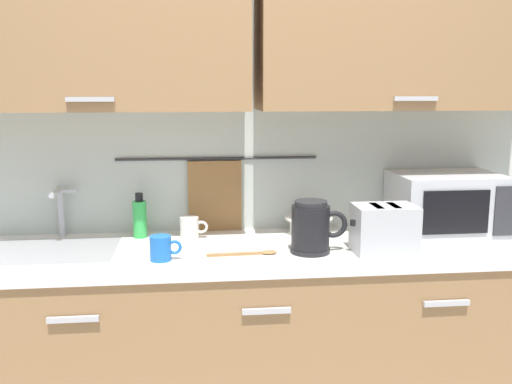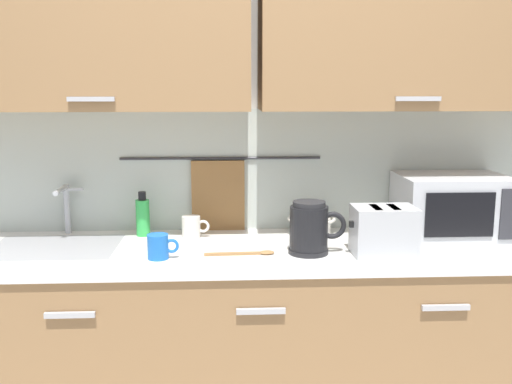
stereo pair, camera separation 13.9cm
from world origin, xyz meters
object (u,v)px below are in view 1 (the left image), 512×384
mug_near_sink (161,248)px  mixing_bowl (309,223)px  electric_kettle (312,227)px  microwave (446,204)px  dish_soap_bottle (140,218)px  mug_by_kettle (190,228)px  wooden_spoon (251,253)px  toaster (384,229)px

mug_near_sink → mixing_bowl: 0.72m
electric_kettle → mixing_bowl: bearing=80.4°
microwave → dish_soap_bottle: (-1.35, 0.08, -0.05)m
mug_by_kettle → wooden_spoon: size_ratio=0.43×
toaster → wooden_spoon: size_ratio=0.93×
mixing_bowl → toaster: (0.23, -0.33, 0.05)m
dish_soap_bottle → wooden_spoon: (0.45, -0.32, -0.08)m
electric_kettle → mixing_bowl: 0.31m
electric_kettle → toaster: size_ratio=0.89×
mug_near_sink → mixing_bowl: bearing=28.5°
dish_soap_bottle → wooden_spoon: dish_soap_bottle is taller
microwave → mixing_bowl: size_ratio=2.15×
mixing_bowl → toaster: toaster is taller
mixing_bowl → mug_by_kettle: mug_by_kettle is taller
electric_kettle → dish_soap_bottle: electric_kettle is taller
mixing_bowl → mug_by_kettle: 0.53m
mug_by_kettle → wooden_spoon: bearing=-49.5°
dish_soap_bottle → mug_by_kettle: 0.22m
mug_by_kettle → toaster: bearing=-21.4°
dish_soap_bottle → wooden_spoon: bearing=-35.4°
mixing_bowl → mug_by_kettle: bearing=-176.1°
electric_kettle → dish_soap_bottle: bearing=155.7°
toaster → mug_by_kettle: size_ratio=2.13×
microwave → toaster: size_ratio=1.80×
dish_soap_bottle → toaster: size_ratio=0.77×
mug_near_sink → mug_by_kettle: bearing=70.8°
toaster → wooden_spoon: bearing=177.3°
wooden_spoon → toaster: bearing=-2.7°
electric_kettle → mug_near_sink: electric_kettle is taller
microwave → electric_kettle: (-0.65, -0.23, -0.03)m
electric_kettle → wooden_spoon: electric_kettle is taller
toaster → mug_near_sink: bearing=-179.3°
mug_near_sink → toaster: size_ratio=0.47×
mug_near_sink → microwave: bearing=12.3°
toaster → mug_by_kettle: (-0.76, 0.30, -0.05)m
toaster → wooden_spoon: 0.53m
mug_near_sink → mixing_bowl: mug_near_sink is taller
toaster → mug_by_kettle: 0.82m
mug_near_sink → toaster: (0.87, 0.01, 0.05)m
mixing_bowl → toaster: bearing=-55.1°
mixing_bowl → toaster: 0.41m
mug_near_sink → wooden_spoon: mug_near_sink is taller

